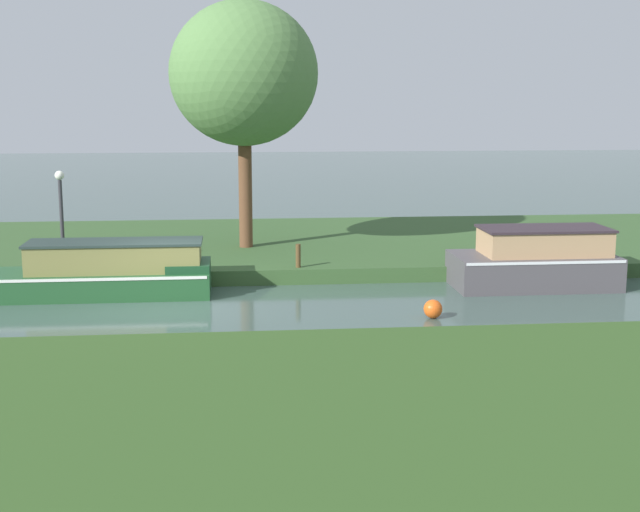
% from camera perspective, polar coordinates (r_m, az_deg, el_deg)
% --- Properties ---
extents(ground_plane, '(120.00, 120.00, 0.00)m').
position_cam_1_polar(ground_plane, '(20.98, -9.26, -3.16)').
color(ground_plane, '#3E564E').
extents(riverbank_far, '(72.00, 10.00, 0.40)m').
position_cam_1_polar(riverbank_far, '(27.80, -8.40, 0.55)').
color(riverbank_far, '#35552B').
rests_on(riverbank_far, ground_plane).
extents(riverbank_near, '(72.00, 10.00, 0.40)m').
position_cam_1_polar(riverbank_near, '(12.35, -11.86, -11.86)').
color(riverbank_near, '#305020').
rests_on(riverbank_near, ground_plane).
extents(forest_barge, '(5.52, 1.68, 1.36)m').
position_cam_1_polar(forest_barge, '(22.21, -13.64, -1.02)').
color(forest_barge, '#215029').
rests_on(forest_barge, ground_plane).
extents(slate_narrowboat, '(4.12, 2.02, 1.54)m').
position_cam_1_polar(slate_narrowboat, '(23.28, 13.79, -0.29)').
color(slate_narrowboat, '#4D494E').
rests_on(slate_narrowboat, ground_plane).
extents(willow_tree_left, '(4.29, 4.35, 7.17)m').
position_cam_1_polar(willow_tree_left, '(26.00, -4.94, 11.62)').
color(willow_tree_left, brown).
rests_on(willow_tree_left, riverbank_far).
extents(lamp_post, '(0.24, 0.24, 2.55)m').
position_cam_1_polar(lamp_post, '(23.86, -16.38, 3.11)').
color(lamp_post, '#333338').
rests_on(lamp_post, riverbank_far).
extents(mooring_post_near, '(0.13, 0.13, 0.62)m').
position_cam_1_polar(mooring_post_near, '(23.15, -1.42, 0.02)').
color(mooring_post_near, brown).
rests_on(mooring_post_near, riverbank_far).
extents(channel_buoy, '(0.42, 0.42, 0.42)m').
position_cam_1_polar(channel_buoy, '(19.63, 7.30, -3.41)').
color(channel_buoy, '#E55919').
rests_on(channel_buoy, ground_plane).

